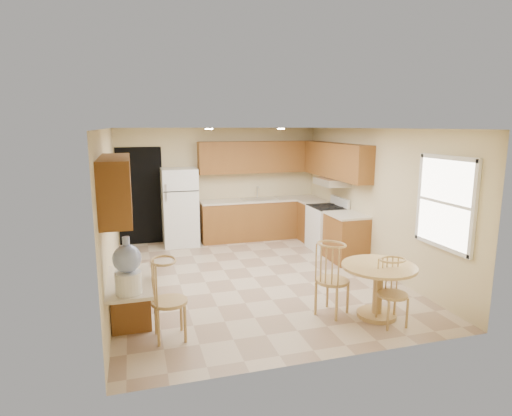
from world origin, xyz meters
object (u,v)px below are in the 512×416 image
object	(u,v)px
water_crock	(127,268)
refrigerator	(180,207)
stove	(327,228)
chair_table_b	(397,288)
chair_table_a	(336,274)
chair_desk	(170,294)
dining_table	(378,283)

from	to	relation	value
water_crock	refrigerator	bearing A→B (deg)	76.92
stove	chair_table_b	size ratio (longest dim) A/B	1.26
refrigerator	chair_table_a	world-z (taller)	refrigerator
refrigerator	stove	world-z (taller)	refrigerator
refrigerator	chair_desk	size ratio (longest dim) A/B	1.68
chair_desk	water_crock	distance (m)	0.69
chair_table_b	chair_desk	size ratio (longest dim) A/B	0.88
stove	dining_table	bearing A→B (deg)	-103.38
dining_table	chair_table_b	world-z (taller)	chair_table_b
chair_table_a	chair_table_b	bearing A→B (deg)	15.54
chair_table_b	chair_table_a	bearing A→B (deg)	-38.97
chair_table_b	chair_desk	world-z (taller)	chair_desk
chair_table_b	dining_table	bearing A→B (deg)	-80.95
refrigerator	stove	size ratio (longest dim) A/B	1.52
water_crock	chair_table_a	bearing A→B (deg)	7.29
chair_desk	stove	bearing A→B (deg)	129.07
chair_table_b	stove	bearing A→B (deg)	-100.49
chair_table_b	chair_desk	xyz separation A→B (m)	(-2.78, 0.43, 0.07)
chair_desk	water_crock	bearing A→B (deg)	-61.31
stove	dining_table	world-z (taller)	stove
chair_table_b	water_crock	size ratio (longest dim) A/B	1.38
chair_table_a	water_crock	xyz separation A→B (m)	(-2.63, -0.34, 0.44)
dining_table	water_crock	world-z (taller)	water_crock
refrigerator	chair_desk	distance (m)	4.30
refrigerator	chair_table_a	xyz separation A→B (m)	(1.58, -4.18, -0.22)
dining_table	chair_table_a	bearing A→B (deg)	164.33
refrigerator	water_crock	distance (m)	4.65
chair_table_a	chair_desk	xyz separation A→B (m)	(-2.18, -0.07, -0.01)
dining_table	chair_table_a	distance (m)	0.59
water_crock	chair_table_b	bearing A→B (deg)	-2.88
refrigerator	chair_table_a	size ratio (longest dim) A/B	1.66
chair_desk	chair_table_a	bearing A→B (deg)	89.77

